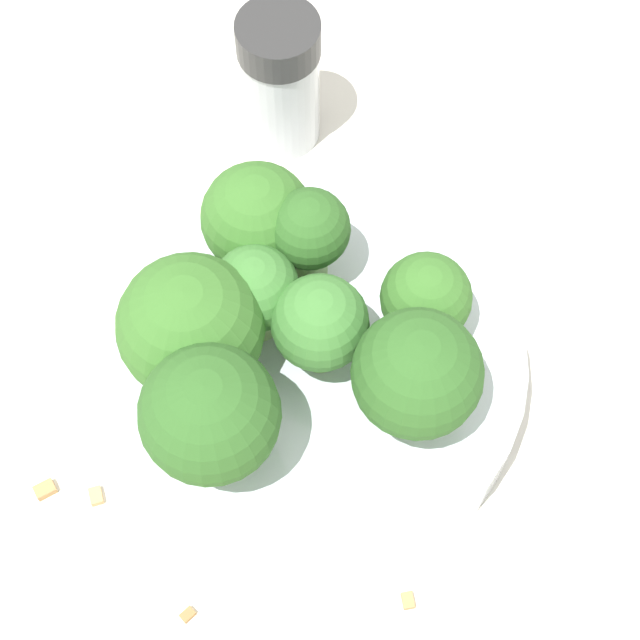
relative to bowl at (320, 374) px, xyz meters
name	(u,v)px	position (x,y,z in m)	size (l,w,h in m)	color
ground_plane	(320,390)	(0.00, 0.00, -0.02)	(3.00, 3.00, 0.00)	silver
bowl	(320,374)	(0.00, 0.00, 0.00)	(0.17, 0.17, 0.04)	silver
broccoli_floret_0	(318,315)	(0.00, 0.00, 0.05)	(0.04, 0.04, 0.05)	#7A9E5B
broccoli_floret_1	(309,233)	(-0.04, 0.01, 0.05)	(0.03, 0.03, 0.05)	#7A9E5B
broccoli_floret_2	(417,376)	(0.04, 0.02, 0.05)	(0.05, 0.05, 0.06)	#7A9E5B
broccoli_floret_3	(191,328)	(-0.02, -0.05, 0.05)	(0.06, 0.06, 0.06)	#8EB770
broccoli_floret_4	(426,299)	(0.01, 0.04, 0.05)	(0.04, 0.04, 0.05)	#7A9E5B
broccoli_floret_5	(249,223)	(-0.06, 0.00, 0.05)	(0.05, 0.05, 0.05)	#84AD66
broccoli_floret_6	(210,415)	(0.02, -0.06, 0.06)	(0.05, 0.05, 0.07)	#84AD66
broccoli_floret_7	(256,292)	(-0.03, -0.02, 0.05)	(0.04, 0.04, 0.05)	#84AD66
pepper_shaker	(280,81)	(-0.14, 0.05, 0.02)	(0.04, 0.04, 0.08)	#B2B7BC
almond_crumb_0	(408,600)	(0.10, -0.01, -0.02)	(0.01, 0.00, 0.01)	#AD7F4C
almond_crumb_2	(44,488)	(-0.01, -0.13, -0.01)	(0.01, 0.01, 0.01)	#AD7F4C
almond_crumb_3	(92,486)	(0.00, -0.11, -0.01)	(0.01, 0.01, 0.01)	tan
almond_crumb_4	(187,614)	(0.06, -0.09, -0.02)	(0.01, 0.00, 0.01)	olive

